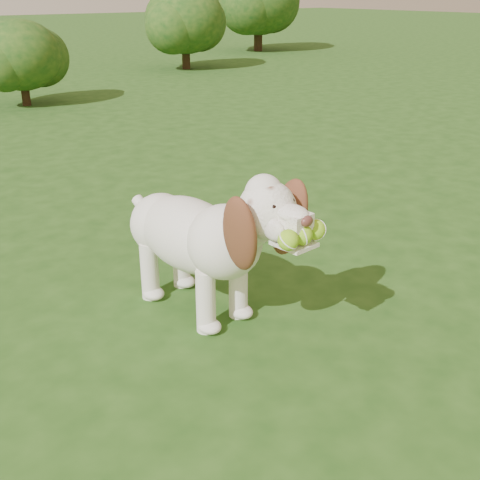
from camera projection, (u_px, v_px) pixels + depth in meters
ground at (210, 293)px, 3.41m from camera, size 80.00×80.00×0.00m
dog at (204, 234)px, 3.02m from camera, size 0.51×1.32×0.86m
shrub_d at (185, 19)px, 12.56m from camera, size 1.66×1.66×1.72m
shrub_c at (20, 55)px, 8.63m from camera, size 1.17×1.17×1.21m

